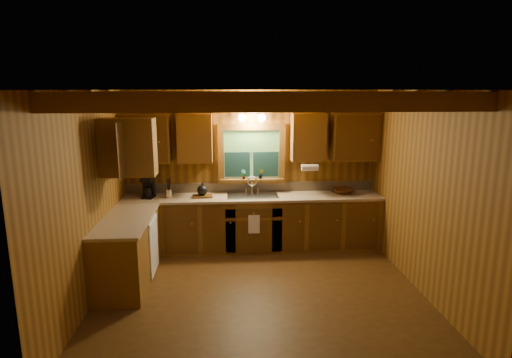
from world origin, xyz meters
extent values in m
plane|color=#4A2F12|center=(0.00, 0.00, 0.00)|extent=(4.20, 4.20, 0.00)
plane|color=brown|center=(0.00, 0.00, 2.60)|extent=(4.20, 4.20, 0.00)
plane|color=brown|center=(0.00, 1.90, 1.30)|extent=(4.20, 0.00, 4.20)
plane|color=brown|center=(0.00, -1.90, 1.30)|extent=(4.20, 0.00, 4.20)
plane|color=brown|center=(-2.10, 0.00, 1.30)|extent=(0.00, 3.80, 3.80)
plane|color=brown|center=(2.10, 0.00, 1.30)|extent=(0.00, 3.80, 3.80)
cube|color=brown|center=(0.00, -1.20, 2.49)|extent=(4.20, 0.14, 0.18)
cube|color=brown|center=(0.00, -0.40, 2.49)|extent=(4.20, 0.14, 0.18)
cube|color=brown|center=(0.00, 0.40, 2.49)|extent=(4.20, 0.14, 0.18)
cube|color=brown|center=(0.00, 1.20, 2.49)|extent=(4.20, 0.14, 0.18)
cube|color=brown|center=(0.00, 1.59, 0.43)|extent=(4.20, 0.62, 0.86)
cube|color=brown|center=(-1.79, 0.48, 0.43)|extent=(0.62, 1.60, 0.86)
cube|color=tan|center=(0.00, 1.59, 0.88)|extent=(4.20, 0.66, 0.04)
cube|color=tan|center=(-1.78, 0.48, 0.88)|extent=(0.64, 1.60, 0.04)
cube|color=tan|center=(0.00, 1.89, 0.98)|extent=(4.20, 0.02, 0.16)
cube|color=white|center=(-1.47, 0.68, 0.43)|extent=(0.02, 0.60, 0.80)
cube|color=brown|center=(-1.70, 1.73, 1.84)|extent=(0.78, 0.34, 0.78)
cube|color=brown|center=(-0.92, 1.73, 1.84)|extent=(0.55, 0.34, 0.78)
cube|color=brown|center=(0.92, 1.73, 1.84)|extent=(0.55, 0.34, 0.78)
cube|color=brown|center=(1.70, 1.73, 1.84)|extent=(0.78, 0.34, 0.78)
cube|color=brown|center=(-1.93, 0.68, 1.84)|extent=(0.34, 1.10, 0.78)
cube|color=brown|center=(0.00, 1.86, 2.00)|extent=(1.12, 0.08, 0.10)
cube|color=brown|center=(0.00, 1.86, 1.10)|extent=(1.12, 0.08, 0.10)
cube|color=brown|center=(-0.51, 1.86, 1.55)|extent=(0.10, 0.08, 0.80)
cube|color=brown|center=(0.51, 1.86, 1.55)|extent=(0.10, 0.08, 0.80)
cube|color=#448037|center=(0.00, 1.90, 1.55)|extent=(0.92, 0.01, 0.80)
cube|color=#102D30|center=(-0.24, 1.87, 1.37)|extent=(0.42, 0.02, 0.42)
cube|color=#102D30|center=(0.24, 1.87, 1.37)|extent=(0.42, 0.02, 0.42)
cylinder|color=black|center=(0.00, 1.87, 1.57)|extent=(0.92, 0.01, 0.01)
cube|color=brown|center=(0.00, 1.82, 1.12)|extent=(1.06, 0.14, 0.04)
cylinder|color=black|center=(0.00, 1.86, 2.23)|extent=(0.08, 0.03, 0.08)
cylinder|color=black|center=(-0.10, 1.80, 2.23)|extent=(0.09, 0.17, 0.08)
cylinder|color=black|center=(0.10, 1.80, 2.23)|extent=(0.09, 0.17, 0.08)
sphere|color=#FFE0A5|center=(-0.16, 1.74, 2.16)|extent=(0.13, 0.13, 0.13)
sphere|color=#FFE0A5|center=(0.16, 1.74, 2.16)|extent=(0.13, 0.13, 0.13)
cylinder|color=white|center=(0.92, 1.53, 1.37)|extent=(0.27, 0.11, 0.11)
cube|color=white|center=(0.00, 1.26, 0.52)|extent=(0.18, 0.01, 0.30)
cube|color=silver|center=(0.00, 1.60, 0.91)|extent=(0.82, 0.48, 0.02)
cube|color=#262628|center=(-0.19, 1.60, 0.84)|extent=(0.34, 0.40, 0.14)
cube|color=#262628|center=(0.19, 1.60, 0.84)|extent=(0.34, 0.40, 0.14)
cylinder|color=silver|center=(0.00, 1.78, 1.01)|extent=(0.04, 0.04, 0.22)
torus|color=silver|center=(0.00, 1.72, 1.12)|extent=(0.16, 0.02, 0.16)
cube|color=black|center=(-1.68, 1.58, 0.92)|extent=(0.18, 0.22, 0.03)
cube|color=black|center=(-1.68, 1.66, 1.07)|extent=(0.18, 0.08, 0.30)
cube|color=black|center=(-1.68, 1.56, 1.20)|extent=(0.18, 0.20, 0.04)
cylinder|color=black|center=(-1.68, 1.55, 1.00)|extent=(0.11, 0.11, 0.13)
cylinder|color=silver|center=(-1.36, 1.59, 0.97)|extent=(0.11, 0.11, 0.14)
cylinder|color=black|center=(-1.37, 1.58, 1.11)|extent=(0.03, 0.04, 0.20)
cylinder|color=black|center=(-1.36, 1.59, 1.11)|extent=(0.01, 0.01, 0.20)
cylinder|color=black|center=(-1.34, 1.60, 1.11)|extent=(0.03, 0.04, 0.20)
cylinder|color=black|center=(-1.33, 1.60, 1.11)|extent=(0.04, 0.05, 0.20)
cube|color=#4F3110|center=(-0.82, 1.58, 0.91)|extent=(0.33, 0.25, 0.03)
sphere|color=black|center=(-0.82, 1.58, 1.01)|extent=(0.17, 0.17, 0.17)
cylinder|color=black|center=(-0.82, 1.58, 1.12)|extent=(0.03, 0.03, 0.04)
imported|color=#48230C|center=(1.52, 1.65, 0.94)|extent=(0.39, 0.39, 0.09)
imported|color=#4F3110|center=(-0.14, 1.79, 1.22)|extent=(0.10, 0.09, 0.16)
imported|color=#4F3110|center=(0.15, 1.81, 1.22)|extent=(0.09, 0.08, 0.16)
camera|label=1|loc=(-0.41, -5.09, 2.60)|focal=29.67mm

